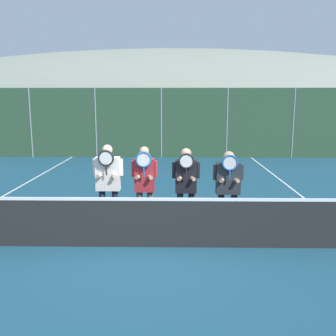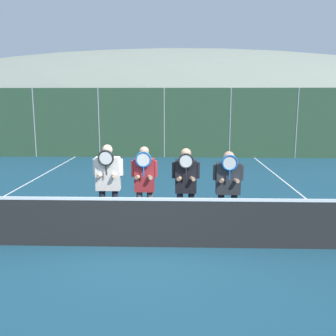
% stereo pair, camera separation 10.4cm
% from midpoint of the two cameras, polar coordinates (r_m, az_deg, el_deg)
% --- Properties ---
extents(ground_plane, '(120.00, 120.00, 0.00)m').
position_cam_midpoint_polar(ground_plane, '(7.13, -3.87, -11.89)').
color(ground_plane, navy).
extents(hill_distant, '(101.03, 56.13, 19.64)m').
position_cam_midpoint_polar(hill_distant, '(60.22, 1.15, 7.90)').
color(hill_distant, gray).
rests_on(hill_distant, ground_plane).
extents(clubhouse_building, '(16.34, 5.50, 3.36)m').
position_cam_midpoint_polar(clubhouse_building, '(25.71, 1.92, 8.22)').
color(clubhouse_building, tan).
rests_on(clubhouse_building, ground_plane).
extents(fence_back, '(18.36, 0.06, 3.21)m').
position_cam_midpoint_polar(fence_back, '(17.46, -0.44, 6.85)').
color(fence_back, gray).
rests_on(fence_back, ground_plane).
extents(tennis_net, '(11.37, 0.09, 1.05)m').
position_cam_midpoint_polar(tennis_net, '(6.96, -3.92, -8.17)').
color(tennis_net, gray).
rests_on(tennis_net, ground_plane).
extents(court_line_right_sideline, '(0.05, 16.00, 0.01)m').
position_cam_midpoint_polar(court_line_right_sideline, '(10.55, 21.48, -5.13)').
color(court_line_right_sideline, white).
rests_on(court_line_right_sideline, ground_plane).
extents(player_leftmost, '(0.62, 0.34, 1.80)m').
position_cam_midpoint_polar(player_leftmost, '(7.76, -8.73, -1.80)').
color(player_leftmost, '#232838').
rests_on(player_leftmost, ground_plane).
extents(player_center_left, '(0.53, 0.34, 1.77)m').
position_cam_midpoint_polar(player_center_left, '(7.64, -3.22, -2.23)').
color(player_center_left, '#56565B').
rests_on(player_center_left, ground_plane).
extents(player_center_right, '(0.56, 0.34, 1.74)m').
position_cam_midpoint_polar(player_center_right, '(7.59, 3.11, -2.32)').
color(player_center_right, '#232838').
rests_on(player_center_right, ground_plane).
extents(player_rightmost, '(0.62, 0.34, 1.68)m').
position_cam_midpoint_polar(player_rightmost, '(7.68, 9.52, -2.41)').
color(player_rightmost, '#232838').
rests_on(player_rightmost, ground_plane).
extents(car_far_left, '(4.63, 1.93, 1.74)m').
position_cam_midpoint_polar(car_far_left, '(21.14, -16.43, 5.12)').
color(car_far_left, navy).
rests_on(car_far_left, ground_plane).
extents(car_left_of_center, '(4.36, 1.97, 1.65)m').
position_cam_midpoint_polar(car_left_of_center, '(20.02, -2.40, 5.15)').
color(car_left_of_center, '#285638').
rests_on(car_left_of_center, ground_plane).
extents(car_center, '(4.38, 1.91, 1.89)m').
position_cam_midpoint_polar(car_center, '(20.46, 11.80, 5.34)').
color(car_center, silver).
rests_on(car_center, ground_plane).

